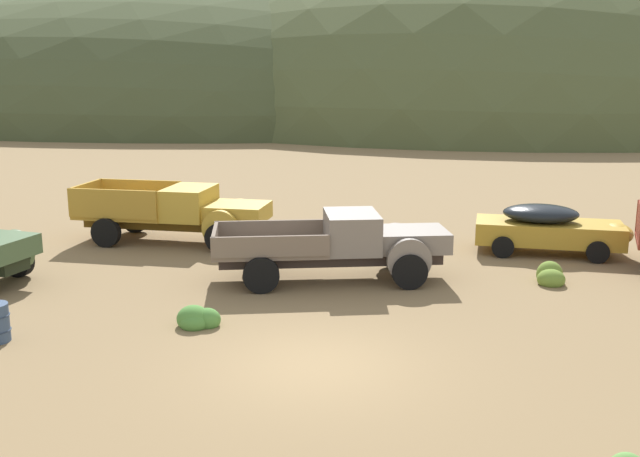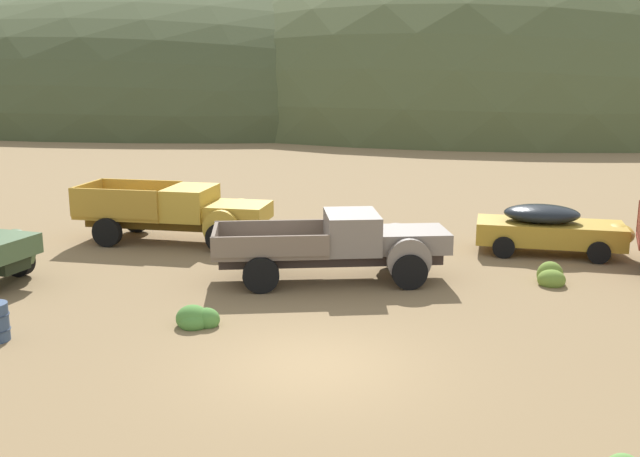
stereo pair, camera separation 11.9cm
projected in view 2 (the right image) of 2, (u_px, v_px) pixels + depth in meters
name	position (u px, v px, depth m)	size (l,w,h in m)	color
ground_plane	(314.00, 365.00, 14.42)	(300.00, 300.00, 0.00)	olive
hill_far_left	(221.00, 115.00, 88.54)	(93.36, 66.26, 31.54)	#424C2D
hill_far_right	(470.00, 113.00, 92.49)	(83.58, 87.52, 40.25)	#4C5633
truck_faded_yellow	(186.00, 213.00, 24.33)	(6.61, 3.01, 1.91)	brown
truck_primer_gray	(349.00, 245.00, 20.04)	(6.67, 3.16, 1.89)	#3D322D
car_mustard	(554.00, 229.00, 22.83)	(4.93, 2.46, 1.57)	#B28928
bush_between_trucks	(196.00, 320.00, 16.57)	(1.01, 0.75, 0.63)	#4C8438
bush_near_barrel	(551.00, 277.00, 19.84)	(0.76, 0.97, 0.74)	olive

